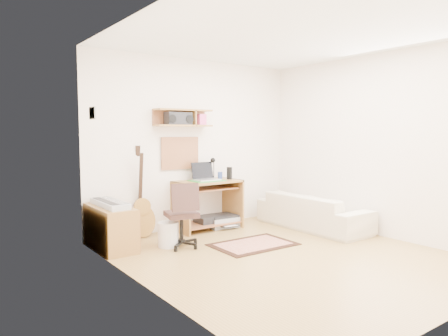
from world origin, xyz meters
TOP-DOWN VIEW (x-y plane):
  - floor at (0.00, 0.00)m, footprint 3.60×4.00m
  - ceiling at (0.00, 0.00)m, footprint 3.60×4.00m
  - back_wall at (0.00, 2.00)m, footprint 3.60×0.01m
  - left_wall at (-1.80, 0.00)m, footprint 0.01×4.00m
  - right_wall at (1.80, 0.00)m, footprint 0.01×4.00m
  - wall_shelf at (-0.30, 1.88)m, footprint 0.90×0.25m
  - cork_board at (-0.30, 1.98)m, footprint 0.64×0.03m
  - wall_photo at (-1.79, 1.50)m, footprint 0.02×0.20m
  - desk at (0.03, 1.73)m, footprint 1.00×0.55m
  - laptop at (0.00, 1.71)m, footprint 0.37×0.37m
  - speaker at (0.41, 1.68)m, footprint 0.09×0.09m
  - desk_lamp at (0.24, 1.87)m, footprint 0.11×0.11m
  - pencil_cup at (0.34, 1.83)m, footprint 0.08×0.08m
  - boombox at (-0.39, 1.87)m, footprint 0.39×0.18m
  - rug at (0.01, 0.61)m, footprint 1.09×0.74m
  - task_chair at (-0.81, 1.08)m, footprint 0.54×0.54m
  - cabinet at (-1.58, 1.55)m, footprint 0.40×0.90m
  - music_keyboard at (-1.58, 1.55)m, footprint 0.25×0.79m
  - guitar at (-0.98, 1.86)m, footprint 0.38×0.27m
  - waste_basket at (-0.94, 1.20)m, footprint 0.28×0.28m
  - printer at (0.30, 1.71)m, footprint 0.51×0.41m
  - sofa at (1.38, 0.81)m, footprint 0.53×1.83m

SIDE VIEW (x-z plane):
  - floor at x=0.00m, z-range -0.01..0.00m
  - rug at x=0.01m, z-range 0.00..0.02m
  - printer at x=0.30m, z-range -0.01..0.18m
  - waste_basket at x=-0.94m, z-range 0.00..0.32m
  - cabinet at x=-1.58m, z-range 0.00..0.55m
  - sofa at x=1.38m, z-range 0.00..0.71m
  - desk at x=0.03m, z-range 0.00..0.75m
  - task_chair at x=-0.81m, z-range 0.00..0.86m
  - music_keyboard at x=-1.58m, z-range 0.55..0.62m
  - guitar at x=-0.98m, z-range 0.00..1.31m
  - pencil_cup at x=0.34m, z-range 0.75..0.86m
  - speaker at x=0.41m, z-range 0.75..0.94m
  - laptop at x=0.00m, z-range 0.75..1.03m
  - desk_lamp at x=0.24m, z-range 0.75..1.08m
  - cork_board at x=-0.30m, z-range 0.92..1.42m
  - back_wall at x=0.00m, z-range 0.00..2.60m
  - left_wall at x=-1.80m, z-range 0.00..2.60m
  - right_wall at x=1.80m, z-range 0.00..2.60m
  - boombox at x=-0.39m, z-range 1.58..1.78m
  - wall_shelf at x=-0.30m, z-range 1.57..1.83m
  - wall_photo at x=-1.79m, z-range 1.65..1.79m
  - ceiling at x=0.00m, z-range 2.60..2.61m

